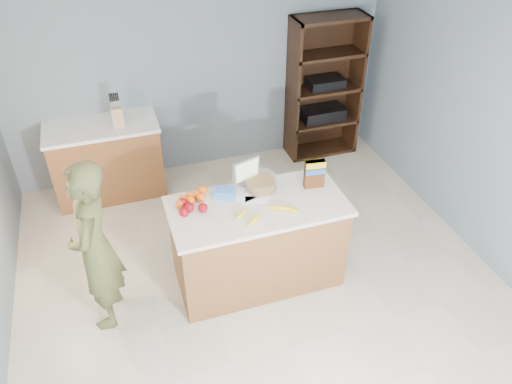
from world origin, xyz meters
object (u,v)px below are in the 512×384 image
object	(u,v)px
person	(95,248)
tv	(246,171)
counter_peninsula	(258,246)
cereal_box	(315,172)
shelving_unit	(323,89)

from	to	relation	value
person	tv	xyz separation A→B (m)	(1.39, 0.31, 0.26)
counter_peninsula	person	world-z (taller)	person
counter_peninsula	cereal_box	xyz separation A→B (m)	(0.57, 0.10, 0.64)
counter_peninsula	cereal_box	world-z (taller)	cereal_box
counter_peninsula	shelving_unit	world-z (taller)	shelving_unit
counter_peninsula	shelving_unit	distance (m)	2.61
shelving_unit	person	world-z (taller)	shelving_unit
tv	shelving_unit	bearing A→B (deg)	48.17
counter_peninsula	person	distance (m)	1.45
shelving_unit	tv	xyz separation A→B (m)	(-1.56, -1.74, 0.19)
counter_peninsula	cereal_box	bearing A→B (deg)	9.77
person	shelving_unit	bearing A→B (deg)	135.56
shelving_unit	cereal_box	xyz separation A→B (m)	(-0.98, -1.95, 0.19)
tv	cereal_box	distance (m)	0.62
tv	cereal_box	bearing A→B (deg)	-19.79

